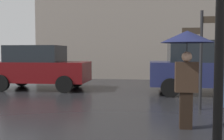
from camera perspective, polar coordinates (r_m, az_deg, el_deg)
pedestrian_with_umbrella at (r=5.83m, az=15.26°, el=4.19°), size 1.09×1.09×2.03m
parked_car_left at (r=10.95m, az=18.19°, el=0.56°), size 4.05×2.05×2.01m
parked_car_right at (r=12.13m, az=-14.78°, el=0.64°), size 4.04×2.03×1.86m
street_signpost at (r=7.91m, az=18.03°, el=4.02°), size 1.08×0.08×2.71m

